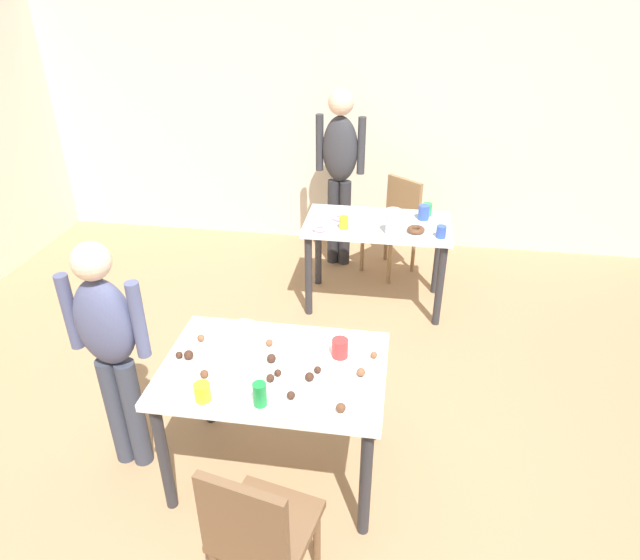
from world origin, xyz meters
The scene contains 37 objects.
ground_plane centered at (0.00, 0.00, 0.00)m, with size 6.40×6.40×0.00m, color #9E7A56.
wall_back centered at (0.00, 3.20, 1.30)m, with size 6.40×0.10×2.60m, color beige.
dining_table_near centered at (-0.11, -0.02, 0.65)m, with size 1.15×0.77×0.75m.
dining_table_far centered at (0.30, 1.90, 0.63)m, with size 1.17×0.63×0.75m.
chair_near_table centered at (-0.02, -0.78, 0.50)m, with size 0.48×0.48×0.87m.
chair_far_table centered at (0.43, 2.56, 0.50)m, with size 0.56×0.56×0.87m.
person_girl_near centered at (-0.97, -0.07, 0.84)m, with size 0.45×0.22×1.41m.
person_adult_far centered at (-0.09, 2.60, 1.00)m, with size 0.46×0.24×1.65m.
mixing_bowl centered at (-0.34, 0.20, 0.78)m, with size 0.19×0.19×0.06m, color white.
soda_can centered at (-0.11, -0.31, 0.81)m, with size 0.07×0.07×0.12m, color #198438.
fork_near centered at (0.00, 0.26, 0.75)m, with size 0.17×0.02×0.01m, color silver.
cup_near_0 centered at (-0.39, -0.32, 0.80)m, with size 0.08×0.08×0.09m, color yellow.
cup_near_1 centered at (0.21, 0.12, 0.80)m, with size 0.09×0.09×0.10m, color red.
cake_ball_0 centered at (-0.18, 0.15, 0.77)m, with size 0.04×0.04×0.04m, color brown.
cake_ball_1 centered at (0.39, 0.13, 0.77)m, with size 0.04×0.04×0.04m, color brown.
cake_ball_2 centered at (-0.62, -0.03, 0.77)m, with size 0.04×0.04×0.04m, color #3D2319.
cake_ball_3 centered at (0.34, -0.03, 0.77)m, with size 0.04×0.04×0.04m, color brown.
cake_ball_4 centered at (0.09, -0.10, 0.77)m, with size 0.05×0.05×0.05m, color #3D2319.
cake_ball_5 centered at (0.12, -0.04, 0.77)m, with size 0.04×0.04×0.04m, color #3D2319.
cake_ball_6 centered at (-0.08, -0.09, 0.77)m, with size 0.04×0.04×0.04m, color #3D2319.
cake_ball_7 centered at (-0.55, 0.13, 0.77)m, with size 0.04×0.04×0.04m, color brown.
cake_ball_8 centered at (-0.10, -0.14, 0.77)m, with size 0.04×0.04×0.04m, color #3D2319.
cake_ball_9 centered at (-0.13, 0.01, 0.77)m, with size 0.05×0.05×0.05m, color #3D2319.
cake_ball_10 centered at (-0.43, -0.16, 0.77)m, with size 0.04×0.04×0.04m, color brown.
cake_ball_11 centered at (0.27, -0.30, 0.77)m, with size 0.05×0.05×0.05m, color brown.
cake_ball_12 centered at (-0.56, -0.03, 0.78)m, with size 0.05×0.05×0.05m, color #3D2319.
cake_ball_13 centered at (0.02, -0.25, 0.77)m, with size 0.04×0.04×0.04m, color #3D2319.
pitcher_far centered at (0.42, 1.70, 0.85)m, with size 0.11×0.11×0.20m, color white.
cup_far_0 centered at (0.04, 1.74, 0.80)m, with size 0.07×0.07×0.10m, color yellow.
cup_far_1 centered at (0.66, 2.02, 0.81)m, with size 0.09×0.09×0.12m, color #3351B2.
cup_far_2 centered at (0.79, 1.69, 0.80)m, with size 0.07×0.07×0.09m, color #3351B2.
cup_far_3 centered at (0.69, 2.11, 0.80)m, with size 0.08×0.08×0.10m, color green.
donut_far_0 centered at (0.15, 1.72, 0.77)m, with size 0.12×0.12×0.04m, color white.
donut_far_1 centered at (0.60, 1.76, 0.77)m, with size 0.14×0.14×0.04m, color brown.
donut_far_2 centered at (-0.01, 1.92, 0.77)m, with size 0.13×0.13×0.04m, color pink.
donut_far_3 centered at (0.43, 2.00, 0.77)m, with size 0.14×0.14×0.04m, color white.
donut_far_4 centered at (-0.14, 1.68, 0.77)m, with size 0.12×0.12×0.04m, color pink.
Camera 1 is at (0.46, -2.22, 2.54)m, focal length 31.17 mm.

